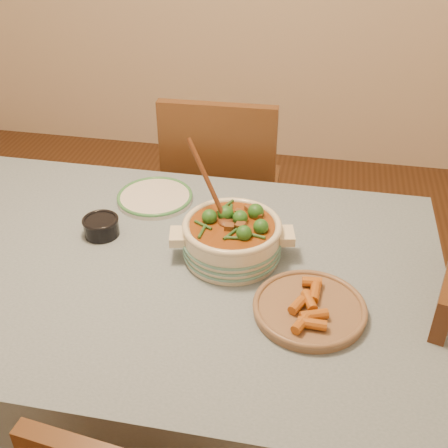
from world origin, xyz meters
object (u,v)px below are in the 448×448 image
stew_casserole (232,236)px  chair_far (222,187)px  white_plate (155,197)px  condiment_bowl (101,225)px  dining_table (156,287)px  fried_plate (310,307)px

stew_casserole → chair_far: (-0.17, 0.73, -0.27)m
white_plate → condiment_bowl: 0.25m
dining_table → fried_plate: fried_plate is taller
stew_casserole → chair_far: bearing=103.3°
condiment_bowl → fried_plate: size_ratio=0.41×
stew_casserole → condiment_bowl: size_ratio=2.66×
white_plate → condiment_bowl: condiment_bowl is taller
fried_plate → white_plate: bearing=140.4°
dining_table → white_plate: bearing=106.1°
chair_far → stew_casserole: bearing=101.3°
white_plate → stew_casserole: bearing=-39.5°
condiment_bowl → chair_far: chair_far is taller
stew_casserole → white_plate: 0.41m
dining_table → fried_plate: size_ratio=4.94×
fried_plate → chair_far: size_ratio=0.35×
condiment_bowl → fried_plate: bearing=-19.5°
dining_table → chair_far: size_ratio=1.71×
dining_table → white_plate: 0.37m
white_plate → chair_far: 0.53m
condiment_bowl → stew_casserole: bearing=-4.3°
stew_casserole → fried_plate: bearing=-39.8°
dining_table → condiment_bowl: size_ratio=12.07×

